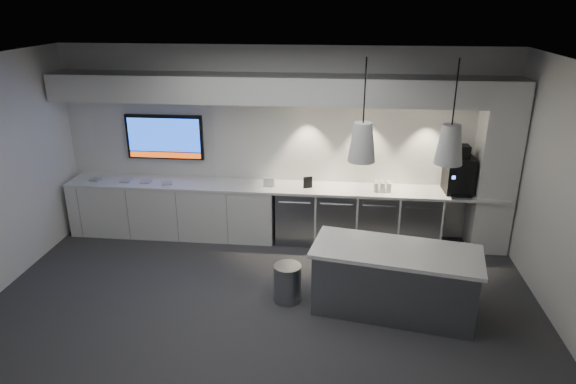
# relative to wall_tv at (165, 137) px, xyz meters

# --- Properties ---
(floor) EXTENTS (7.00, 7.00, 0.00)m
(floor) POSITION_rel_wall_tv_xyz_m (1.90, -2.45, -1.56)
(floor) COLOR #303033
(floor) RESTS_ON ground
(ceiling) EXTENTS (7.00, 7.00, 0.00)m
(ceiling) POSITION_rel_wall_tv_xyz_m (1.90, -2.45, 1.44)
(ceiling) COLOR black
(ceiling) RESTS_ON wall_back
(wall_back) EXTENTS (7.00, 0.00, 7.00)m
(wall_back) POSITION_rel_wall_tv_xyz_m (1.90, 0.05, -0.06)
(wall_back) COLOR silver
(wall_back) RESTS_ON floor
(wall_front) EXTENTS (7.00, 0.00, 7.00)m
(wall_front) POSITION_rel_wall_tv_xyz_m (1.90, -4.95, -0.06)
(wall_front) COLOR silver
(wall_front) RESTS_ON floor
(back_counter) EXTENTS (6.80, 0.65, 0.04)m
(back_counter) POSITION_rel_wall_tv_xyz_m (1.90, -0.27, -0.68)
(back_counter) COLOR white
(back_counter) RESTS_ON left_base_cabinets
(left_base_cabinets) EXTENTS (3.30, 0.63, 0.86)m
(left_base_cabinets) POSITION_rel_wall_tv_xyz_m (0.15, -0.27, -1.13)
(left_base_cabinets) COLOR white
(left_base_cabinets) RESTS_ON floor
(fridge_unit_a) EXTENTS (0.60, 0.61, 0.85)m
(fridge_unit_a) POSITION_rel_wall_tv_xyz_m (2.15, -0.27, -1.13)
(fridge_unit_a) COLOR gray
(fridge_unit_a) RESTS_ON floor
(fridge_unit_b) EXTENTS (0.60, 0.61, 0.85)m
(fridge_unit_b) POSITION_rel_wall_tv_xyz_m (2.78, -0.27, -1.13)
(fridge_unit_b) COLOR gray
(fridge_unit_b) RESTS_ON floor
(fridge_unit_c) EXTENTS (0.60, 0.61, 0.85)m
(fridge_unit_c) POSITION_rel_wall_tv_xyz_m (3.41, -0.27, -1.13)
(fridge_unit_c) COLOR gray
(fridge_unit_c) RESTS_ON floor
(fridge_unit_d) EXTENTS (0.60, 0.61, 0.85)m
(fridge_unit_d) POSITION_rel_wall_tv_xyz_m (4.04, -0.27, -1.13)
(fridge_unit_d) COLOR gray
(fridge_unit_d) RESTS_ON floor
(backsplash) EXTENTS (4.60, 0.03, 1.30)m
(backsplash) POSITION_rel_wall_tv_xyz_m (3.10, 0.03, -0.01)
(backsplash) COLOR white
(backsplash) RESTS_ON wall_back
(soffit) EXTENTS (6.90, 0.60, 0.40)m
(soffit) POSITION_rel_wall_tv_xyz_m (1.90, -0.25, 0.84)
(soffit) COLOR white
(soffit) RESTS_ON wall_back
(column) EXTENTS (0.55, 0.55, 2.60)m
(column) POSITION_rel_wall_tv_xyz_m (5.10, -0.25, -0.26)
(column) COLOR white
(column) RESTS_ON floor
(wall_tv) EXTENTS (1.25, 0.07, 0.72)m
(wall_tv) POSITION_rel_wall_tv_xyz_m (0.00, 0.00, 0.00)
(wall_tv) COLOR black
(wall_tv) RESTS_ON wall_back
(island) EXTENTS (2.11, 1.19, 0.84)m
(island) POSITION_rel_wall_tv_xyz_m (3.52, -2.17, -1.13)
(island) COLOR gray
(island) RESTS_ON floor
(bin) EXTENTS (0.42, 0.42, 0.50)m
(bin) POSITION_rel_wall_tv_xyz_m (2.20, -2.07, -1.31)
(bin) COLOR gray
(bin) RESTS_ON floor
(coffee_machine) EXTENTS (0.41, 0.58, 0.73)m
(coffee_machine) POSITION_rel_wall_tv_xyz_m (4.58, -0.25, -0.36)
(coffee_machine) COLOR black
(coffee_machine) RESTS_ON back_counter
(sign_black) EXTENTS (0.14, 0.07, 0.18)m
(sign_black) POSITION_rel_wall_tv_xyz_m (2.33, -0.32, -0.57)
(sign_black) COLOR black
(sign_black) RESTS_ON back_counter
(sign_white) EXTENTS (0.18, 0.04, 0.14)m
(sign_white) POSITION_rel_wall_tv_xyz_m (1.72, -0.33, -0.59)
(sign_white) COLOR white
(sign_white) RESTS_ON back_counter
(cup_cluster) EXTENTS (0.26, 0.17, 0.14)m
(cup_cluster) POSITION_rel_wall_tv_xyz_m (3.46, -0.33, -0.59)
(cup_cluster) COLOR silver
(cup_cluster) RESTS_ON back_counter
(tray_a) EXTENTS (0.19, 0.19, 0.02)m
(tray_a) POSITION_rel_wall_tv_xyz_m (-1.09, -0.31, -0.65)
(tray_a) COLOR #A3A3A3
(tray_a) RESTS_ON back_counter
(tray_b) EXTENTS (0.16, 0.16, 0.02)m
(tray_b) POSITION_rel_wall_tv_xyz_m (-0.58, -0.33, -0.65)
(tray_b) COLOR #A3A3A3
(tray_b) RESTS_ON back_counter
(tray_c) EXTENTS (0.16, 0.16, 0.02)m
(tray_c) POSITION_rel_wall_tv_xyz_m (-0.25, -0.33, -0.65)
(tray_c) COLOR #A3A3A3
(tray_c) RESTS_ON back_counter
(tray_d) EXTENTS (0.20, 0.20, 0.02)m
(tray_d) POSITION_rel_wall_tv_xyz_m (0.11, -0.37, -0.65)
(tray_d) COLOR #A3A3A3
(tray_d) RESTS_ON back_counter
(pendant_left) EXTENTS (0.31, 0.31, 1.14)m
(pendant_left) POSITION_rel_wall_tv_xyz_m (3.04, -2.17, 0.59)
(pendant_left) COLOR white
(pendant_left) RESTS_ON ceiling
(pendant_right) EXTENTS (0.31, 0.31, 1.14)m
(pendant_right) POSITION_rel_wall_tv_xyz_m (3.99, -2.17, 0.59)
(pendant_right) COLOR white
(pendant_right) RESTS_ON ceiling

